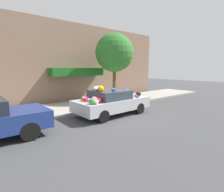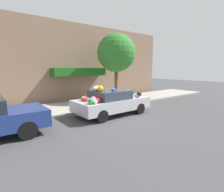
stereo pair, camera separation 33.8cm
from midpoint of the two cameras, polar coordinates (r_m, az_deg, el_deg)
name	(u,v)px [view 1 (the left image)]	position (r m, az deg, el deg)	size (l,w,h in m)	color
ground_plane	(111,114)	(9.38, -1.39, -5.90)	(60.00, 60.00, 0.00)	#424244
sidewalk_curb	(85,105)	(11.56, -9.70, -2.90)	(24.00, 3.20, 0.12)	#9E998E
building_facade	(68,63)	(13.31, -14.76, 10.36)	(18.00, 1.20, 5.69)	#846651
street_tree	(114,53)	(12.60, -0.01, 13.87)	(2.68, 2.68, 4.73)	brown
fire_hydrant	(88,101)	(10.56, -8.70, -1.75)	(0.20, 0.20, 0.70)	gold
art_car	(111,102)	(9.13, -1.27, -1.83)	(4.01, 1.94, 1.59)	#B7BABF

